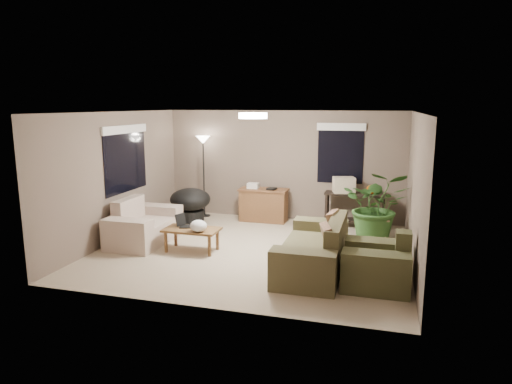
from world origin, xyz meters
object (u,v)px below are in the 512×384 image
(cat_scratching_post, at_px, (383,233))
(floor_lamp, at_px, (203,149))
(armchair, at_px, (377,266))
(console_table, at_px, (355,207))
(main_sofa, at_px, (315,252))
(loveseat, at_px, (143,227))
(desk, at_px, (264,205))
(coffee_table, at_px, (192,232))
(papasan_chair, at_px, (190,203))
(houseplant, at_px, (377,214))

(cat_scratching_post, bearing_deg, floor_lamp, 164.00)
(armchair, xyz_separation_m, console_table, (-0.54, 3.26, 0.14))
(main_sofa, xyz_separation_m, loveseat, (-3.44, 0.60, 0.00))
(main_sofa, xyz_separation_m, cat_scratching_post, (1.04, 1.70, -0.08))
(armchair, relative_size, cat_scratching_post, 2.00)
(desk, bearing_deg, console_table, 1.39)
(coffee_table, height_order, floor_lamp, floor_lamp)
(coffee_table, height_order, console_table, console_table)
(loveseat, distance_m, papasan_chair, 1.60)
(loveseat, bearing_deg, houseplant, 16.55)
(coffee_table, distance_m, cat_scratching_post, 3.62)
(cat_scratching_post, bearing_deg, armchair, -91.89)
(desk, bearing_deg, main_sofa, -60.13)
(coffee_table, distance_m, console_table, 3.71)
(console_table, height_order, cat_scratching_post, console_table)
(desk, height_order, papasan_chair, papasan_chair)
(coffee_table, height_order, desk, desk)
(main_sofa, relative_size, coffee_table, 2.20)
(console_table, bearing_deg, loveseat, -149.91)
(coffee_table, height_order, papasan_chair, papasan_chair)
(armchair, height_order, floor_lamp, floor_lamp)
(armchair, bearing_deg, papasan_chair, 147.90)
(cat_scratching_post, bearing_deg, main_sofa, -121.48)
(coffee_table, xyz_separation_m, cat_scratching_post, (3.35, 1.36, -0.14))
(papasan_chair, bearing_deg, desk, 22.68)
(main_sofa, xyz_separation_m, houseplant, (0.90, 1.90, 0.25))
(desk, relative_size, floor_lamp, 0.58)
(desk, xyz_separation_m, floor_lamp, (-1.49, 0.09, 1.22))
(loveseat, xyz_separation_m, coffee_table, (1.14, -0.27, 0.06))
(main_sofa, bearing_deg, console_table, 81.43)
(console_table, bearing_deg, desk, -178.61)
(desk, bearing_deg, coffee_table, -105.85)
(floor_lamp, distance_m, houseplant, 4.25)
(coffee_table, height_order, cat_scratching_post, cat_scratching_post)
(main_sofa, distance_m, floor_lamp, 4.43)
(loveseat, relative_size, floor_lamp, 0.84)
(console_table, xyz_separation_m, cat_scratching_post, (0.61, -1.15, -0.22))
(loveseat, bearing_deg, desk, 50.09)
(coffee_table, distance_m, desk, 2.56)
(loveseat, distance_m, armchair, 4.53)
(main_sofa, bearing_deg, papasan_chair, 145.41)
(loveseat, xyz_separation_m, armchair, (4.41, -1.02, 0.00))
(main_sofa, relative_size, cat_scratching_post, 4.40)
(armchair, relative_size, coffee_table, 1.00)
(desk, xyz_separation_m, houseplant, (2.51, -0.90, 0.17))
(main_sofa, xyz_separation_m, coffee_table, (-2.31, 0.34, 0.06))
(desk, distance_m, cat_scratching_post, 2.87)
(armchair, distance_m, console_table, 3.31)
(papasan_chair, distance_m, houseplant, 4.05)
(papasan_chair, height_order, houseplant, houseplant)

